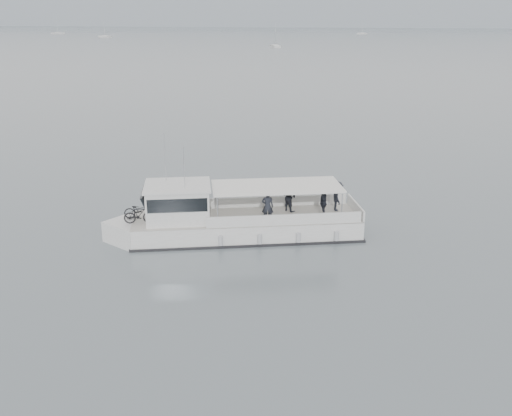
# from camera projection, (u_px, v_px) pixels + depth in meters

# --- Properties ---
(ground) EXTENTS (1400.00, 1400.00, 0.00)m
(ground) POSITION_uv_depth(u_px,v_px,m) (306.00, 218.00, 32.83)
(ground) COLOR slate
(ground) RESTS_ON ground
(headland) EXTENTS (1400.00, 90.00, 28.00)m
(headland) POSITION_uv_depth(u_px,v_px,m) (387.00, 12.00, 545.65)
(headland) COLOR #939EA8
(headland) RESTS_ON ground
(tour_boat) EXTENTS (13.28, 6.97, 5.65)m
(tour_boat) POSITION_uv_depth(u_px,v_px,m) (224.00, 220.00, 29.80)
(tour_boat) COLOR white
(tour_boat) RESTS_ON ground
(moored_fleet) EXTENTS (421.35, 322.62, 9.43)m
(moored_fleet) POSITION_uv_depth(u_px,v_px,m) (351.00, 43.00, 229.62)
(moored_fleet) COLOR white
(moored_fleet) RESTS_ON ground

